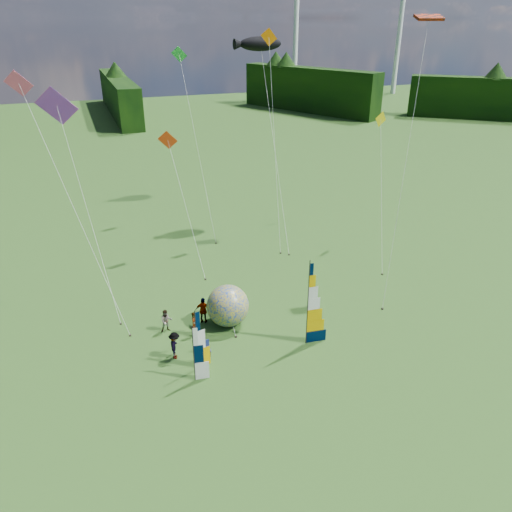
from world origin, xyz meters
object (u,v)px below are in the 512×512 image
object	(u,v)px
side_banner_left	(196,341)
spectator_b	(166,321)
side_banner_far	(194,355)
bol_inflatable	(228,306)
kite_whale	(274,135)
spectator_d	(204,310)
spectator_a	(195,324)
spectator_c	(175,345)
camp_chair	(206,349)
feather_banner_main	(308,305)

from	to	relation	value
side_banner_left	spectator_b	xyz separation A→B (m)	(-0.93, 4.28, -1.08)
side_banner_far	bol_inflatable	bearing A→B (deg)	61.62
side_banner_left	kite_whale	world-z (taller)	kite_whale
side_banner_left	spectator_d	world-z (taller)	side_banner_left
spectator_a	spectator_c	xyz separation A→B (m)	(-1.64, -1.86, 0.05)
spectator_a	kite_whale	xyz separation A→B (m)	(10.83, 14.20, 8.01)
spectator_c	spectator_d	xyz separation A→B (m)	(2.50, 3.05, 0.05)
side_banner_far	spectator_a	xyz separation A→B (m)	(1.04, 4.18, -0.87)
bol_inflatable	spectator_b	world-z (taller)	bol_inflatable
camp_chair	spectator_b	bearing A→B (deg)	118.08
spectator_c	feather_banner_main	bearing A→B (deg)	-83.85
spectator_d	side_banner_left	bearing A→B (deg)	99.49
spectator_a	kite_whale	distance (m)	19.57
camp_chair	kite_whale	world-z (taller)	kite_whale
feather_banner_main	kite_whale	size ratio (longest dim) A/B	0.31
feather_banner_main	spectator_c	size ratio (longest dim) A/B	3.18
spectator_a	spectator_b	distance (m)	1.89
feather_banner_main	spectator_a	size ratio (longest dim) A/B	3.36
feather_banner_main	kite_whale	world-z (taller)	kite_whale
side_banner_left	spectator_c	distance (m)	1.97
camp_chair	kite_whale	distance (m)	21.38
feather_banner_main	side_banner_far	world-z (taller)	feather_banner_main
spectator_a	spectator_b	size ratio (longest dim) A/B	1.06
feather_banner_main	spectator_b	size ratio (longest dim) A/B	3.57
spectator_d	kite_whale	bearing A→B (deg)	-99.25
feather_banner_main	spectator_a	xyz separation A→B (m)	(-6.08, 3.13, -1.89)
side_banner_far	spectator_b	world-z (taller)	side_banner_far
spectator_d	side_banner_far	bearing A→B (deg)	98.80
feather_banner_main	side_banner_left	xyz separation A→B (m)	(-6.73, -0.12, -0.86)
bol_inflatable	spectator_d	size ratio (longest dim) A/B	1.51
spectator_c	spectator_b	bearing A→B (deg)	14.45
spectator_b	camp_chair	distance (m)	3.72
spectator_b	kite_whale	size ratio (longest dim) A/B	0.09
spectator_d	camp_chair	world-z (taller)	spectator_d
side_banner_far	bol_inflatable	xyz separation A→B (m)	(3.31, 4.68, -0.32)
bol_inflatable	spectator_c	xyz separation A→B (m)	(-3.91, -2.35, -0.50)
feather_banner_main	camp_chair	xyz separation A→B (m)	(-5.99, 0.84, -2.23)
spectator_b	camp_chair	size ratio (longest dim) A/B	1.62
side_banner_left	spectator_d	distance (m)	4.78
bol_inflatable	spectator_a	distance (m)	2.39
spectator_d	kite_whale	world-z (taller)	kite_whale
spectator_d	spectator_a	bearing A→B (deg)	82.56
spectator_b	spectator_c	bearing A→B (deg)	-88.98
feather_banner_main	side_banner_far	distance (m)	7.26
spectator_d	camp_chair	distance (m)	3.59
kite_whale	spectator_c	bearing A→B (deg)	-119.52
side_banner_far	spectator_c	size ratio (longest dim) A/B	1.97
side_banner_far	side_banner_left	bearing A→B (deg)	74.30
side_banner_left	spectator_b	size ratio (longest dim) A/B	2.43
side_banner_left	bol_inflatable	size ratio (longest dim) A/B	1.36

